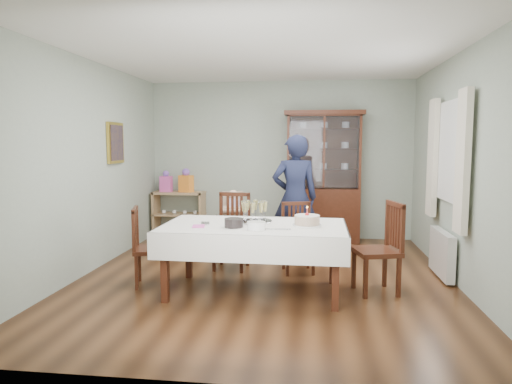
% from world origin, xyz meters
% --- Properties ---
extents(floor, '(5.00, 5.00, 0.00)m').
position_xyz_m(floor, '(0.00, 0.00, 0.00)').
color(floor, '#593319').
rests_on(floor, ground).
extents(room_shell, '(5.00, 5.00, 5.00)m').
position_xyz_m(room_shell, '(0.00, 0.53, 1.70)').
color(room_shell, '#9EAA99').
rests_on(room_shell, floor).
extents(dining_table, '(2.01, 1.17, 0.76)m').
position_xyz_m(dining_table, '(-0.06, -0.55, 0.38)').
color(dining_table, '#441D11').
rests_on(dining_table, floor).
extents(china_cabinet, '(1.30, 0.48, 2.18)m').
position_xyz_m(china_cabinet, '(0.75, 2.26, 1.12)').
color(china_cabinet, '#441D11').
rests_on(china_cabinet, floor).
extents(sideboard, '(0.90, 0.38, 0.80)m').
position_xyz_m(sideboard, '(-1.75, 2.28, 0.40)').
color(sideboard, tan).
rests_on(sideboard, floor).
extents(picture_frame, '(0.04, 0.48, 0.58)m').
position_xyz_m(picture_frame, '(-2.22, 0.80, 1.65)').
color(picture_frame, gold).
rests_on(picture_frame, room_shell).
extents(window, '(0.04, 1.02, 1.22)m').
position_xyz_m(window, '(2.22, 0.30, 1.55)').
color(window, white).
rests_on(window, room_shell).
extents(curtain_left, '(0.07, 0.30, 1.55)m').
position_xyz_m(curtain_left, '(2.16, -0.32, 1.45)').
color(curtain_left, silver).
rests_on(curtain_left, room_shell).
extents(curtain_right, '(0.07, 0.30, 1.55)m').
position_xyz_m(curtain_right, '(2.16, 0.92, 1.45)').
color(curtain_right, silver).
rests_on(curtain_right, room_shell).
extents(radiator, '(0.10, 0.80, 0.55)m').
position_xyz_m(radiator, '(2.16, 0.30, 0.30)').
color(radiator, white).
rests_on(radiator, floor).
extents(chair_far_left, '(0.47, 0.47, 0.98)m').
position_xyz_m(chair_far_left, '(-0.48, 0.39, 0.29)').
color(chair_far_left, '#441D11').
rests_on(chair_far_left, floor).
extents(chair_far_right, '(0.47, 0.47, 0.88)m').
position_xyz_m(chair_far_right, '(0.40, 0.32, 0.26)').
color(chair_far_right, '#441D11').
rests_on(chair_far_right, floor).
extents(chair_end_left, '(0.50, 0.50, 0.91)m').
position_xyz_m(chair_end_left, '(-1.28, -0.43, 0.27)').
color(chair_end_left, '#441D11').
rests_on(chair_end_left, floor).
extents(chair_end_right, '(0.55, 0.55, 1.00)m').
position_xyz_m(chair_end_right, '(1.29, -0.39, 0.30)').
color(chair_end_right, '#441D11').
rests_on(chair_end_right, floor).
extents(woman, '(0.71, 0.54, 1.77)m').
position_xyz_m(woman, '(0.33, 0.97, 0.88)').
color(woman, black).
rests_on(woman, floor).
extents(high_chair, '(0.52, 0.52, 0.97)m').
position_xyz_m(high_chair, '(-0.58, 1.11, 0.38)').
color(high_chair, black).
rests_on(high_chair, floor).
extents(champagne_tray, '(0.40, 0.40, 0.24)m').
position_xyz_m(champagne_tray, '(-0.08, -0.40, 0.84)').
color(champagne_tray, silver).
rests_on(champagne_tray, dining_table).
extents(birthday_cake, '(0.31, 0.31, 0.21)m').
position_xyz_m(birthday_cake, '(0.52, -0.55, 0.82)').
color(birthday_cake, white).
rests_on(birthday_cake, dining_table).
extents(plate_stack_dark, '(0.23, 0.23, 0.09)m').
position_xyz_m(plate_stack_dark, '(-0.25, -0.72, 0.81)').
color(plate_stack_dark, black).
rests_on(plate_stack_dark, dining_table).
extents(plate_stack_white, '(0.25, 0.25, 0.08)m').
position_xyz_m(plate_stack_white, '(0.00, -0.83, 0.80)').
color(plate_stack_white, white).
rests_on(plate_stack_white, dining_table).
extents(napkin_stack, '(0.14, 0.14, 0.02)m').
position_xyz_m(napkin_stack, '(-0.63, -0.76, 0.77)').
color(napkin_stack, '#DC51AB').
rests_on(napkin_stack, dining_table).
extents(cutlery, '(0.15, 0.19, 0.01)m').
position_xyz_m(cutlery, '(-0.64, -0.54, 0.77)').
color(cutlery, silver).
rests_on(cutlery, dining_table).
extents(cake_knife, '(0.29, 0.04, 0.01)m').
position_xyz_m(cake_knife, '(0.21, -0.81, 0.77)').
color(cake_knife, silver).
rests_on(cake_knife, dining_table).
extents(gift_bag_pink, '(0.20, 0.13, 0.37)m').
position_xyz_m(gift_bag_pink, '(-1.97, 2.26, 0.96)').
color(gift_bag_pink, '#DC51AB').
rests_on(gift_bag_pink, sideboard).
extents(gift_bag_orange, '(0.26, 0.22, 0.41)m').
position_xyz_m(gift_bag_orange, '(-1.61, 2.26, 0.98)').
color(gift_bag_orange, orange).
rests_on(gift_bag_orange, sideboard).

